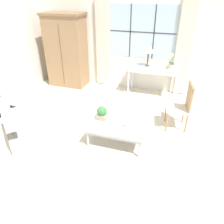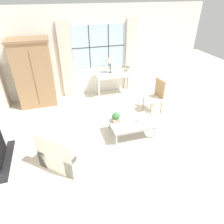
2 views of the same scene
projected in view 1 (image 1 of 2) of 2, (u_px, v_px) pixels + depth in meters
name	position (u px, v px, depth m)	size (l,w,h in m)	color
ground_plane	(105.00, 150.00, 4.00)	(14.00, 14.00, 0.00)	beige
wall_back_windowed	(142.00, 39.00, 5.80)	(7.20, 0.14, 2.80)	silver
armoire	(66.00, 51.00, 6.23)	(1.14, 0.67, 2.02)	#93704C
console_table	(153.00, 69.00, 5.73)	(1.29, 0.55, 0.80)	silver
table_lamp	(149.00, 49.00, 5.47)	(0.29, 0.29, 0.57)	#4C4742
potted_orchid	(170.00, 63.00, 5.45)	(0.18, 0.14, 0.39)	tan
armchair_upholstered	(31.00, 128.00, 4.17)	(1.27, 1.28, 0.82)	silver
side_chair_wooden	(183.00, 104.00, 4.40)	(0.51, 0.51, 0.99)	beige
coffee_table	(118.00, 127.00, 4.06)	(1.06, 0.72, 0.38)	#BCBCC1
potted_plant_small	(102.00, 113.00, 4.18)	(0.19, 0.19, 0.26)	tan
pillar_candle	(127.00, 125.00, 3.96)	(0.10, 0.10, 0.12)	silver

